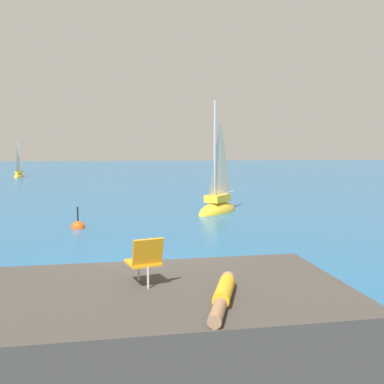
% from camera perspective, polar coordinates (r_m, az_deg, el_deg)
% --- Properties ---
extents(ground_plane, '(160.00, 160.00, 0.00)m').
position_cam_1_polar(ground_plane, '(11.00, -5.79, -11.31)').
color(ground_plane, '#236093').
extents(shore_ledge, '(6.83, 3.82, 1.05)m').
position_cam_1_polar(shore_ledge, '(7.30, -6.95, -16.15)').
color(shore_ledge, '#423D38').
rests_on(shore_ledge, ground).
extents(boulder_inland, '(1.84, 1.71, 0.98)m').
position_cam_1_polar(boulder_inland, '(9.70, 7.00, -13.74)').
color(boulder_inland, '#3E423C').
rests_on(boulder_inland, ground).
extents(sailboat_near, '(2.77, 3.04, 5.85)m').
position_cam_1_polar(sailboat_near, '(21.71, 3.27, -1.78)').
color(sailboat_near, yellow).
rests_on(sailboat_near, ground).
extents(sailboat_far, '(0.85, 2.29, 4.21)m').
position_cam_1_polar(sailboat_far, '(48.52, -21.20, 2.06)').
color(sailboat_far, yellow).
rests_on(sailboat_far, ground).
extents(person_sunbather, '(0.69, 1.71, 0.25)m').
position_cam_1_polar(person_sunbather, '(6.52, 3.98, -12.87)').
color(person_sunbather, gold).
rests_on(person_sunbather, shore_ledge).
extents(beach_chair, '(0.64, 0.71, 0.80)m').
position_cam_1_polar(beach_chair, '(7.14, -6.02, -8.45)').
color(beach_chair, orange).
rests_on(beach_chair, shore_ledge).
extents(marker_buoy, '(0.56, 0.56, 1.13)m').
position_cam_1_polar(marker_buoy, '(18.26, -14.31, -4.45)').
color(marker_buoy, '#EA5114').
rests_on(marker_buoy, ground).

